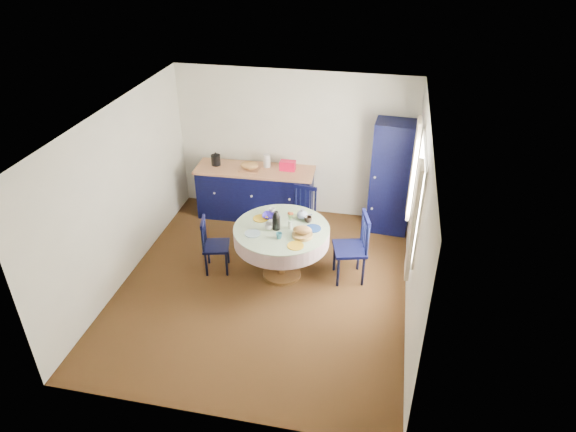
% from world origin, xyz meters
% --- Properties ---
extents(floor, '(4.50, 4.50, 0.00)m').
position_xyz_m(floor, '(0.00, 0.00, 0.00)').
color(floor, black).
rests_on(floor, ground).
extents(ceiling, '(4.50, 4.50, 0.00)m').
position_xyz_m(ceiling, '(0.00, 0.00, 2.50)').
color(ceiling, white).
rests_on(ceiling, wall_back).
extents(wall_back, '(4.00, 0.02, 2.50)m').
position_xyz_m(wall_back, '(0.00, 2.25, 1.25)').
color(wall_back, beige).
rests_on(wall_back, floor).
extents(wall_left, '(0.02, 4.50, 2.50)m').
position_xyz_m(wall_left, '(-2.00, 0.00, 1.25)').
color(wall_left, beige).
rests_on(wall_left, floor).
extents(wall_right, '(0.02, 4.50, 2.50)m').
position_xyz_m(wall_right, '(2.00, 0.00, 1.25)').
color(wall_right, beige).
rests_on(wall_right, floor).
extents(window, '(0.10, 1.74, 1.45)m').
position_xyz_m(window, '(1.95, 0.30, 1.52)').
color(window, white).
rests_on(window, wall_right).
extents(kitchen_counter, '(2.02, 0.69, 1.13)m').
position_xyz_m(kitchen_counter, '(-0.60, 1.90, 0.46)').
color(kitchen_counter, black).
rests_on(kitchen_counter, floor).
extents(pantry_cabinet, '(0.69, 0.51, 1.88)m').
position_xyz_m(pantry_cabinet, '(1.66, 1.93, 0.94)').
color(pantry_cabinet, black).
rests_on(pantry_cabinet, floor).
extents(dining_table, '(1.35, 1.35, 1.10)m').
position_xyz_m(dining_table, '(0.22, 0.30, 0.69)').
color(dining_table, '#553418').
rests_on(dining_table, floor).
extents(chair_left, '(0.45, 0.46, 0.86)m').
position_xyz_m(chair_left, '(-0.79, 0.24, 0.44)').
color(chair_left, black).
rests_on(chair_left, floor).
extents(chair_far, '(0.46, 0.44, 0.91)m').
position_xyz_m(chair_far, '(0.33, 1.30, 0.46)').
color(chair_far, black).
rests_on(chair_far, floor).
extents(chair_right, '(0.55, 0.56, 1.04)m').
position_xyz_m(chair_right, '(1.21, 0.45, 0.53)').
color(chair_right, black).
rests_on(chair_right, floor).
extents(mug_a, '(0.12, 0.12, 0.09)m').
position_xyz_m(mug_a, '(0.04, 0.23, 0.86)').
color(mug_a, silver).
rests_on(mug_a, dining_table).
extents(mug_b, '(0.09, 0.09, 0.08)m').
position_xyz_m(mug_b, '(0.23, 0.03, 0.86)').
color(mug_b, '#2C6A7A').
rests_on(mug_b, dining_table).
extents(mug_c, '(0.11, 0.11, 0.09)m').
position_xyz_m(mug_c, '(0.54, 0.52, 0.86)').
color(mug_c, black).
rests_on(mug_c, dining_table).
extents(mug_d, '(0.09, 0.09, 0.08)m').
position_xyz_m(mug_d, '(-0.01, 0.66, 0.86)').
color(mug_d, silver).
rests_on(mug_d, dining_table).
extents(cobalt_bowl, '(0.22, 0.22, 0.05)m').
position_xyz_m(cobalt_bowl, '(-0.01, 0.54, 0.84)').
color(cobalt_bowl, navy).
rests_on(cobalt_bowl, dining_table).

